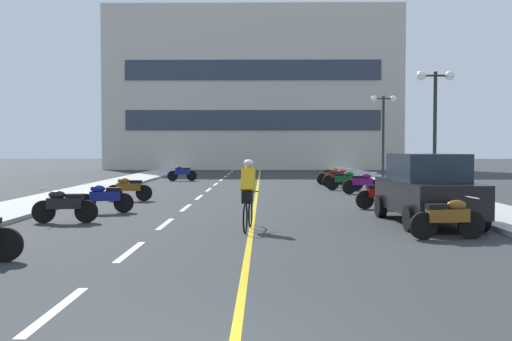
% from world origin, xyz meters
% --- Properties ---
extents(ground_plane, '(140.00, 140.00, 0.00)m').
position_xyz_m(ground_plane, '(0.00, 21.00, 0.00)').
color(ground_plane, '#2D3033').
extents(curb_left, '(2.40, 72.00, 0.12)m').
position_xyz_m(curb_left, '(-7.20, 24.00, 0.06)').
color(curb_left, '#A8A8A3').
rests_on(curb_left, ground).
extents(curb_right, '(2.40, 72.00, 0.12)m').
position_xyz_m(curb_right, '(7.20, 24.00, 0.06)').
color(curb_right, '#A8A8A3').
rests_on(curb_right, ground).
extents(lane_dash_0, '(0.14, 2.20, 0.01)m').
position_xyz_m(lane_dash_0, '(-2.00, 2.00, 0.00)').
color(lane_dash_0, silver).
rests_on(lane_dash_0, ground).
extents(lane_dash_1, '(0.14, 2.20, 0.01)m').
position_xyz_m(lane_dash_1, '(-2.00, 6.00, 0.00)').
color(lane_dash_1, silver).
rests_on(lane_dash_1, ground).
extents(lane_dash_2, '(0.14, 2.20, 0.01)m').
position_xyz_m(lane_dash_2, '(-2.00, 10.00, 0.00)').
color(lane_dash_2, silver).
rests_on(lane_dash_2, ground).
extents(lane_dash_3, '(0.14, 2.20, 0.01)m').
position_xyz_m(lane_dash_3, '(-2.00, 14.00, 0.00)').
color(lane_dash_3, silver).
rests_on(lane_dash_3, ground).
extents(lane_dash_4, '(0.14, 2.20, 0.01)m').
position_xyz_m(lane_dash_4, '(-2.00, 18.00, 0.00)').
color(lane_dash_4, silver).
rests_on(lane_dash_4, ground).
extents(lane_dash_5, '(0.14, 2.20, 0.01)m').
position_xyz_m(lane_dash_5, '(-2.00, 22.00, 0.00)').
color(lane_dash_5, silver).
rests_on(lane_dash_5, ground).
extents(lane_dash_6, '(0.14, 2.20, 0.01)m').
position_xyz_m(lane_dash_6, '(-2.00, 26.00, 0.00)').
color(lane_dash_6, silver).
rests_on(lane_dash_6, ground).
extents(lane_dash_7, '(0.14, 2.20, 0.01)m').
position_xyz_m(lane_dash_7, '(-2.00, 30.00, 0.00)').
color(lane_dash_7, silver).
rests_on(lane_dash_7, ground).
extents(lane_dash_8, '(0.14, 2.20, 0.01)m').
position_xyz_m(lane_dash_8, '(-2.00, 34.00, 0.00)').
color(lane_dash_8, silver).
rests_on(lane_dash_8, ground).
extents(lane_dash_9, '(0.14, 2.20, 0.01)m').
position_xyz_m(lane_dash_9, '(-2.00, 38.00, 0.00)').
color(lane_dash_9, silver).
rests_on(lane_dash_9, ground).
extents(lane_dash_10, '(0.14, 2.20, 0.01)m').
position_xyz_m(lane_dash_10, '(-2.00, 42.00, 0.00)').
color(lane_dash_10, silver).
rests_on(lane_dash_10, ground).
extents(lane_dash_11, '(0.14, 2.20, 0.01)m').
position_xyz_m(lane_dash_11, '(-2.00, 46.00, 0.00)').
color(lane_dash_11, silver).
rests_on(lane_dash_11, ground).
extents(centre_line_yellow, '(0.12, 66.00, 0.01)m').
position_xyz_m(centre_line_yellow, '(0.25, 24.00, 0.00)').
color(centre_line_yellow, gold).
rests_on(centre_line_yellow, ground).
extents(office_building, '(25.86, 6.33, 14.16)m').
position_xyz_m(office_building, '(-0.38, 48.11, 7.08)').
color(office_building, beige).
rests_on(office_building, ground).
extents(street_lamp_mid, '(1.46, 0.36, 4.79)m').
position_xyz_m(street_lamp_mid, '(7.17, 17.73, 3.66)').
color(street_lamp_mid, black).
rests_on(street_lamp_mid, curb_right).
extents(street_lamp_far, '(1.46, 0.36, 4.78)m').
position_xyz_m(street_lamp_far, '(7.36, 28.47, 3.65)').
color(street_lamp_far, black).
rests_on(street_lamp_far, curb_right).
extents(parked_car_near, '(2.09, 4.28, 1.82)m').
position_xyz_m(parked_car_near, '(4.78, 10.15, 0.92)').
color(parked_car_near, black).
rests_on(parked_car_near, ground).
extents(motorcycle_2, '(1.70, 0.60, 0.92)m').
position_xyz_m(motorcycle_2, '(4.52, 7.56, 0.47)').
color(motorcycle_2, black).
rests_on(motorcycle_2, ground).
extents(motorcycle_3, '(1.70, 0.60, 0.92)m').
position_xyz_m(motorcycle_3, '(-4.66, 10.14, 0.47)').
color(motorcycle_3, black).
rests_on(motorcycle_3, ground).
extents(motorcycle_4, '(1.66, 0.73, 0.92)m').
position_xyz_m(motorcycle_4, '(-4.23, 12.38, 0.47)').
color(motorcycle_4, black).
rests_on(motorcycle_4, ground).
extents(motorcycle_5, '(1.68, 0.64, 0.92)m').
position_xyz_m(motorcycle_5, '(4.34, 13.79, 0.47)').
color(motorcycle_5, black).
rests_on(motorcycle_5, ground).
extents(motorcycle_6, '(1.70, 0.60, 0.92)m').
position_xyz_m(motorcycle_6, '(-4.41, 16.33, 0.47)').
color(motorcycle_6, black).
rests_on(motorcycle_6, ground).
extents(motorcycle_7, '(1.69, 0.62, 0.92)m').
position_xyz_m(motorcycle_7, '(4.70, 19.73, 0.47)').
color(motorcycle_7, black).
rests_on(motorcycle_7, ground).
extents(motorcycle_8, '(1.69, 0.60, 0.92)m').
position_xyz_m(motorcycle_8, '(4.26, 21.73, 0.47)').
color(motorcycle_8, black).
rests_on(motorcycle_8, ground).
extents(motorcycle_9, '(1.66, 0.74, 0.92)m').
position_xyz_m(motorcycle_9, '(4.26, 23.88, 0.47)').
color(motorcycle_9, black).
rests_on(motorcycle_9, ground).
extents(motorcycle_10, '(1.64, 0.79, 0.92)m').
position_xyz_m(motorcycle_10, '(4.15, 25.81, 0.47)').
color(motorcycle_10, black).
rests_on(motorcycle_10, ground).
extents(motorcycle_11, '(1.69, 0.63, 0.92)m').
position_xyz_m(motorcycle_11, '(-4.20, 28.92, 0.47)').
color(motorcycle_11, black).
rests_on(motorcycle_11, ground).
extents(cyclist_rider, '(0.43, 1.77, 1.71)m').
position_xyz_m(cyclist_rider, '(0.17, 9.02, 0.89)').
color(cyclist_rider, black).
rests_on(cyclist_rider, ground).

